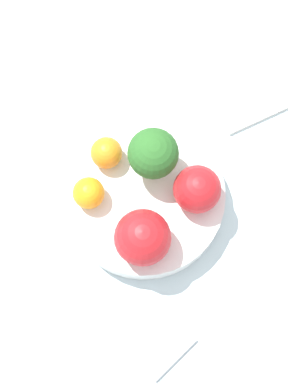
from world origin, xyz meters
TOP-DOWN VIEW (x-y plane):
  - ground_plane at (0.00, 0.00)m, footprint 6.00×6.00m
  - table_surface at (0.00, 0.00)m, footprint 1.20×1.20m
  - bowl at (0.00, 0.00)m, footprint 0.19×0.19m
  - broccoli at (0.01, 0.03)m, footprint 0.06×0.06m
  - apple_red at (-0.00, -0.06)m, footprint 0.06×0.06m
  - apple_green at (0.06, -0.00)m, footprint 0.06×0.06m
  - orange_front at (-0.04, 0.04)m, footprint 0.04×0.04m
  - orange_back at (-0.06, -0.01)m, footprint 0.04×0.04m
  - napkin at (0.14, 0.19)m, footprint 0.20×0.19m
  - spoon at (0.04, -0.18)m, footprint 0.06×0.06m

SIDE VIEW (x-z plane):
  - ground_plane at x=0.00m, z-range 0.00..0.00m
  - table_surface at x=0.00m, z-range 0.00..0.02m
  - napkin at x=0.14m, z-range 0.02..0.03m
  - spoon at x=0.04m, z-range 0.02..0.03m
  - bowl at x=0.00m, z-range 0.02..0.06m
  - orange_back at x=-0.06m, z-range 0.06..0.10m
  - orange_front at x=-0.04m, z-range 0.06..0.10m
  - apple_green at x=0.06m, z-range 0.06..0.11m
  - apple_red at x=0.00m, z-range 0.06..0.12m
  - broccoli at x=0.01m, z-range 0.07..0.14m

